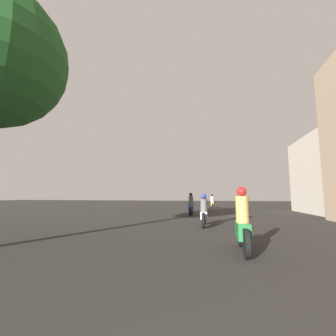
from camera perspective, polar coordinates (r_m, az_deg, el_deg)
The scene contains 5 objects.
motorcycle_green at distance 6.16m, azimuth 18.41°, elevation -13.76°, with size 0.60×1.92×1.63m.
motorcycle_silver at distance 10.75m, azimuth 9.15°, elevation -11.22°, with size 0.60×2.16×1.48m.
motorcycle_blue at distance 16.31m, azimuth 5.88°, elevation -9.64°, with size 0.60×1.97×1.60m.
motorcycle_black at distance 21.07m, azimuth 9.31°, elevation -9.02°, with size 0.60×1.93×1.52m.
motorcycle_yellow at distance 25.55m, azimuth 11.16°, elevation -8.60°, with size 0.60×1.89×1.53m.
Camera 1 is at (-0.62, 0.26, 1.41)m, focal length 24.00 mm.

